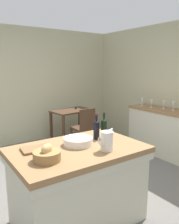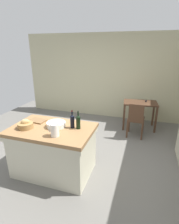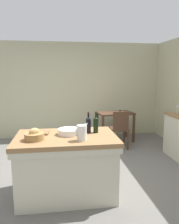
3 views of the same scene
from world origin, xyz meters
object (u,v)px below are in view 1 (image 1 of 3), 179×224
(writing_desk, at_px, (72,115))
(wine_glass_right, at_px, (151,102))
(wooden_chair, at_px, (84,127))
(wine_bottle_dark, at_px, (104,128))
(cutting_board, at_px, (37,149))
(wine_glass_far_right, at_px, (142,100))
(side_cabinet, at_px, (160,131))
(wine_glass_left, at_px, (173,104))
(island_table, at_px, (78,182))
(wash_bowl, at_px, (78,141))
(wine_glass_middle, at_px, (164,103))
(pitcher, at_px, (107,141))
(bread_basket, at_px, (47,155))
(wine_bottle_amber, at_px, (96,129))

(writing_desk, relative_size, wine_glass_right, 5.95)
(wooden_chair, xyz_separation_m, wine_bottle_dark, (-0.86, -1.73, 0.51))
(wooden_chair, bearing_deg, cutting_board, -135.47)
(writing_desk, xyz_separation_m, wine_glass_far_right, (1.06, -1.14, 0.40))
(side_cabinet, distance_m, wine_glass_left, 0.62)
(wine_glass_left, bearing_deg, island_table, -166.39)
(wooden_chair, xyz_separation_m, wine_glass_left, (1.20, -1.24, 0.54))
(wine_glass_far_right, bearing_deg, wooden_chair, 154.15)
(wooden_chair, bearing_deg, wash_bowl, -125.25)
(writing_desk, bearing_deg, wine_glass_left, -58.10)
(side_cabinet, distance_m, wine_glass_middle, 0.57)
(pitcher, height_order, bread_basket, pitcher)
(side_cabinet, relative_size, wooden_chair, 1.47)
(side_cabinet, height_order, pitcher, pitcher)
(wine_glass_left, bearing_deg, wine_glass_right, 98.28)
(side_cabinet, bearing_deg, wine_glass_far_right, 96.10)
(cutting_board, bearing_deg, wine_bottle_dark, -4.34)
(wine_glass_left, bearing_deg, bread_basket, -165.73)
(wine_glass_middle, bearing_deg, bread_basket, -161.74)
(wine_glass_right, height_order, wine_glass_far_right, wine_glass_far_right)
(island_table, bearing_deg, cutting_board, 155.76)
(wine_bottle_amber, relative_size, wine_glass_far_right, 1.76)
(side_cabinet, relative_size, wine_bottle_amber, 4.31)
(wine_glass_left, relative_size, wine_glass_far_right, 0.99)
(wooden_chair, xyz_separation_m, pitcher, (-1.11, -2.09, 0.49))
(pitcher, distance_m, cutting_board, 0.73)
(side_cabinet, xyz_separation_m, wine_bottle_amber, (-2.13, -0.72, 0.55))
(cutting_board, xyz_separation_m, wine_glass_left, (2.90, 0.43, 0.14))
(side_cabinet, xyz_separation_m, wine_glass_left, (0.03, -0.24, 0.57))
(island_table, relative_size, wine_glass_far_right, 8.05)
(wooden_chair, relative_size, wine_glass_right, 5.61)
(side_cabinet, distance_m, wash_bowl, 2.58)
(pitcher, height_order, wash_bowl, pitcher)
(wooden_chair, distance_m, wine_glass_right, 1.47)
(bread_basket, distance_m, wine_glass_left, 3.01)
(wine_bottle_dark, bearing_deg, wine_glass_left, 13.45)
(wooden_chair, bearing_deg, island_table, -125.21)
(cutting_board, xyz_separation_m, wine_bottle_dark, (0.84, -0.06, 0.11))
(wooden_chair, xyz_separation_m, wine_bottle_amber, (-0.97, -1.73, 0.51))
(wine_bottle_dark, bearing_deg, wine_glass_far_right, 31.12)
(wine_glass_left, bearing_deg, wash_bowl, -167.73)
(cutting_board, bearing_deg, wooden_chair, 44.53)
(island_table, height_order, wine_glass_far_right, wine_glass_far_right)
(island_table, height_order, bread_basket, bread_basket)
(wine_bottle_amber, relative_size, wine_glass_middle, 1.84)
(side_cabinet, height_order, wine_glass_middle, wine_glass_middle)
(wooden_chair, height_order, wine_bottle_dark, wine_bottle_dark)
(wooden_chair, distance_m, cutting_board, 2.41)
(island_table, distance_m, wash_bowl, 0.45)
(writing_desk, distance_m, wine_bottle_amber, 2.57)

